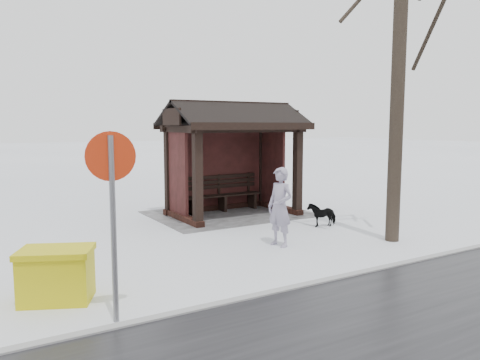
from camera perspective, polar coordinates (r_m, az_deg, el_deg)
name	(u,v)px	position (r m, az deg, el deg)	size (l,w,h in m)	color
ground	(233,215)	(12.86, -0.83, -4.30)	(120.00, 120.00, 0.00)	white
kerb	(391,267)	(8.68, 17.93, -10.01)	(120.00, 0.15, 0.06)	gray
trampled_patch	(230,214)	(13.03, -1.27, -4.12)	(4.20, 3.20, 0.02)	gray
bus_shelter	(230,136)	(12.76, -1.20, 5.40)	(3.60, 2.40, 3.09)	#331912
pedestrian	(280,207)	(9.52, 4.91, -3.29)	(0.59, 0.39, 1.61)	#9188A0
dog	(322,214)	(11.62, 9.96, -4.14)	(0.31, 0.68, 0.58)	black
grit_bin	(57,275)	(7.13, -21.45, -10.69)	(1.17, 1.02, 0.75)	#C0B50B
road_sign	(112,186)	(5.91, -15.37, -0.73)	(0.61, 0.12, 2.39)	slate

